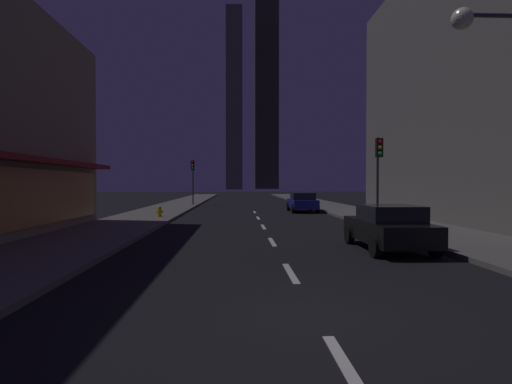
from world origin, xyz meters
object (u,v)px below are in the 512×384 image
Objects in this scene: car_parked_far at (302,202)px; street_lamp_right at (491,72)px; traffic_light_near_right at (379,162)px; traffic_light_far_left at (193,172)px; car_parked_near at (389,227)px; fire_hydrant_far_left at (160,212)px.

car_parked_far is 0.64× the size of street_lamp_right.
traffic_light_far_left is at bearing 119.07° from traffic_light_near_right.
traffic_light_far_left is 30.76m from street_lamp_right.
street_lamp_right is (1.78, -2.46, 4.33)m from car_parked_near.
traffic_light_far_left reaches higher than car_parked_far.
car_parked_far is 20.69m from street_lamp_right.
street_lamp_right reaches higher than car_parked_far.
traffic_light_near_right is at bearing -60.93° from traffic_light_far_left.
traffic_light_near_right is (1.90, -11.24, 2.45)m from car_parked_far.
fire_hydrant_far_left is at bearing 129.08° from car_parked_near.
street_lamp_right is (11.28, -14.15, 4.61)m from fire_hydrant_far_left.
car_parked_far is 6.48× the size of fire_hydrant_far_left.
street_lamp_right is (-0.12, -8.92, 1.87)m from traffic_light_near_right.
street_lamp_right is at bearing -69.24° from traffic_light_far_left.
car_parked_far is 12.73m from traffic_light_far_left.
car_parked_near is 5.28m from street_lamp_right.
traffic_light_near_right is 0.64× the size of street_lamp_right.
traffic_light_near_right is (1.90, 6.46, 2.45)m from car_parked_near.
car_parked_near is at bearing -90.00° from car_parked_far.
car_parked_near is 1.01× the size of traffic_light_far_left.
fire_hydrant_far_left is 0.16× the size of traffic_light_near_right.
car_parked_near is at bearing -106.38° from traffic_light_near_right.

